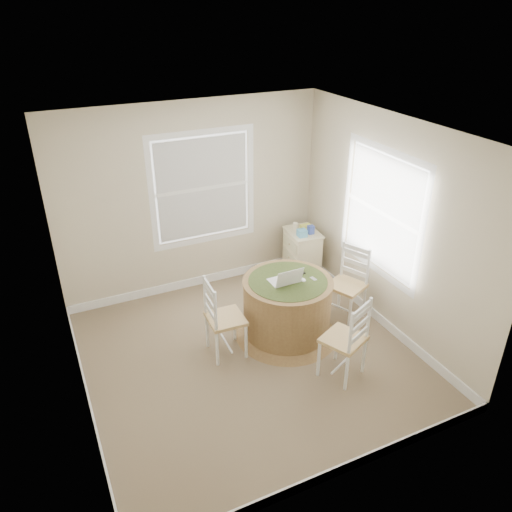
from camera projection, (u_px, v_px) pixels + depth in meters
room at (256, 248)px, 5.36m from camera, size 3.64×3.64×2.64m
round_table at (287, 306)px, 5.97m from camera, size 1.25×1.25×0.77m
chair_left at (226, 318)px, 5.63m from camera, size 0.42×0.44×0.95m
chair_near at (343, 339)px, 5.30m from camera, size 0.55×0.54×0.95m
chair_right at (346, 285)px, 6.26m from camera, size 0.54×0.55×0.95m
laptop at (285, 280)px, 5.76m from camera, size 0.34×0.30×0.23m
mouse at (303, 280)px, 5.81m from camera, size 0.07×0.10×0.03m
phone at (313, 279)px, 5.84m from camera, size 0.06×0.09×0.02m
keys at (302, 273)px, 5.95m from camera, size 0.07×0.06×0.02m
corner_chest at (302, 255)px, 7.23m from camera, size 0.46×0.59×0.74m
tissue_box at (302, 233)px, 6.90m from camera, size 0.13×0.13×0.10m
box_yellow at (306, 227)px, 7.13m from camera, size 0.16×0.11×0.06m
box_blue at (310, 230)px, 6.98m from camera, size 0.09×0.09×0.12m
cup_cream at (296, 226)px, 7.13m from camera, size 0.07×0.07×0.09m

